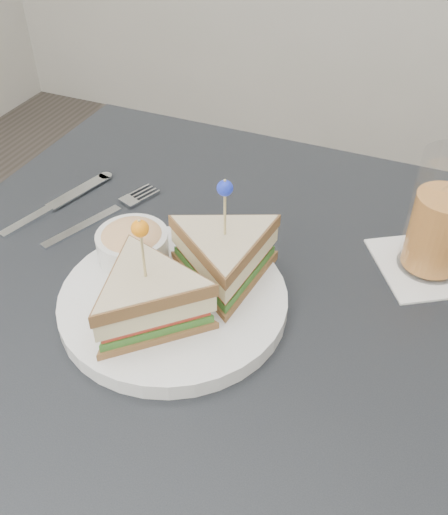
% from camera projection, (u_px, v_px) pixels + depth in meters
% --- Properties ---
extents(table, '(0.80, 0.80, 0.75)m').
position_uv_depth(table, '(214.00, 335.00, 0.74)').
color(table, black).
rests_on(table, ground).
extents(plate_meal, '(0.32, 0.32, 0.16)m').
position_uv_depth(plate_meal, '(179.00, 278.00, 0.65)').
color(plate_meal, white).
rests_on(plate_meal, table).
extents(cutlery_fork, '(0.09, 0.19, 0.01)m').
position_uv_depth(cutlery_fork, '(108.00, 213.00, 0.82)').
color(cutlery_fork, silver).
rests_on(cutlery_fork, table).
extents(cutlery_knife, '(0.07, 0.20, 0.01)m').
position_uv_depth(cutlery_knife, '(54.00, 205.00, 0.83)').
color(cutlery_knife, silver).
rests_on(cutlery_knife, table).
extents(drink_set, '(0.17, 0.17, 0.16)m').
position_uv_depth(drink_set, '(441.00, 221.00, 0.68)').
color(drink_set, white).
rests_on(drink_set, table).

